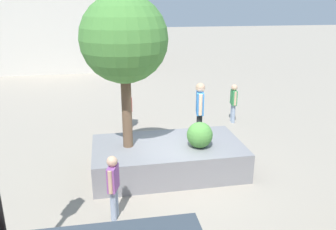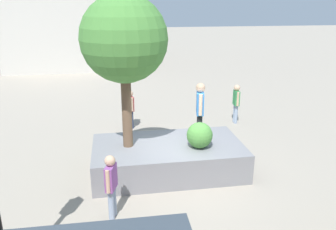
{
  "view_description": "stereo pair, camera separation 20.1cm",
  "coord_description": "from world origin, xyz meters",
  "px_view_note": "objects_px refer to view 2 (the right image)",
  "views": [
    {
      "loc": [
        2.07,
        8.72,
        4.8
      ],
      "look_at": [
        0.38,
        -0.25,
        1.76
      ],
      "focal_mm": 36.46,
      "sensor_mm": 36.0,
      "label": 1
    },
    {
      "loc": [
        1.87,
        8.76,
        4.8
      ],
      "look_at": [
        0.38,
        -0.25,
        1.76
      ],
      "focal_mm": 36.46,
      "sensor_mm": 36.0,
      "label": 2
    }
  ],
  "objects_px": {
    "planter_ledge": "(168,158)",
    "passerby_with_bag": "(111,182)",
    "plaza_tree": "(124,40)",
    "bystander_watching": "(131,107)",
    "pedestrian_crossing": "(236,101)",
    "skateboarder": "(200,108)",
    "skateboard": "(199,141)"
  },
  "relations": [
    {
      "from": "skateboard",
      "to": "bystander_watching",
      "type": "distance_m",
      "value": 4.26
    },
    {
      "from": "pedestrian_crossing",
      "to": "bystander_watching",
      "type": "distance_m",
      "value": 4.31
    },
    {
      "from": "skateboard",
      "to": "planter_ledge",
      "type": "bearing_deg",
      "value": -0.32
    },
    {
      "from": "passerby_with_bag",
      "to": "bystander_watching",
      "type": "bearing_deg",
      "value": -97.67
    },
    {
      "from": "skateboarder",
      "to": "passerby_with_bag",
      "type": "bearing_deg",
      "value": 38.55
    },
    {
      "from": "skateboarder",
      "to": "bystander_watching",
      "type": "height_order",
      "value": "skateboarder"
    },
    {
      "from": "plaza_tree",
      "to": "pedestrian_crossing",
      "type": "distance_m",
      "value": 6.59
    },
    {
      "from": "planter_ledge",
      "to": "bystander_watching",
      "type": "xyz_separation_m",
      "value": [
        0.85,
        -3.87,
        0.46
      ]
    },
    {
      "from": "skateboard",
      "to": "passerby_with_bag",
      "type": "height_order",
      "value": "passerby_with_bag"
    },
    {
      "from": "plaza_tree",
      "to": "skateboard",
      "type": "distance_m",
      "value": 3.6
    },
    {
      "from": "bystander_watching",
      "to": "planter_ledge",
      "type": "bearing_deg",
      "value": 102.39
    },
    {
      "from": "plaza_tree",
      "to": "bystander_watching",
      "type": "height_order",
      "value": "plaza_tree"
    },
    {
      "from": "skateboarder",
      "to": "pedestrian_crossing",
      "type": "distance_m",
      "value": 4.66
    },
    {
      "from": "planter_ledge",
      "to": "skateboarder",
      "type": "relative_size",
      "value": 2.52
    },
    {
      "from": "skateboarder",
      "to": "bystander_watching",
      "type": "relative_size",
      "value": 1.12
    },
    {
      "from": "skateboard",
      "to": "pedestrian_crossing",
      "type": "bearing_deg",
      "value": -123.88
    },
    {
      "from": "plaza_tree",
      "to": "skateboarder",
      "type": "height_order",
      "value": "plaza_tree"
    },
    {
      "from": "skateboard",
      "to": "pedestrian_crossing",
      "type": "xyz_separation_m",
      "value": [
        -2.54,
        -3.78,
        0.02
      ]
    },
    {
      "from": "plaza_tree",
      "to": "pedestrian_crossing",
      "type": "xyz_separation_m",
      "value": [
        -4.61,
        -3.69,
        -2.92
      ]
    },
    {
      "from": "passerby_with_bag",
      "to": "bystander_watching",
      "type": "distance_m",
      "value": 5.98
    },
    {
      "from": "plaza_tree",
      "to": "passerby_with_bag",
      "type": "xyz_separation_m",
      "value": [
        0.5,
        2.14,
        -2.95
      ]
    },
    {
      "from": "planter_ledge",
      "to": "passerby_with_bag",
      "type": "height_order",
      "value": "passerby_with_bag"
    },
    {
      "from": "planter_ledge",
      "to": "bystander_watching",
      "type": "relative_size",
      "value": 2.83
    },
    {
      "from": "planter_ledge",
      "to": "skateboard",
      "type": "xyz_separation_m",
      "value": [
        -0.92,
        0.01,
        0.48
      ]
    },
    {
      "from": "bystander_watching",
      "to": "plaza_tree",
      "type": "bearing_deg",
      "value": 85.5
    },
    {
      "from": "pedestrian_crossing",
      "to": "passerby_with_bag",
      "type": "distance_m",
      "value": 7.75
    },
    {
      "from": "skateboard",
      "to": "skateboarder",
      "type": "xyz_separation_m",
      "value": [
        -0.0,
        0.0,
        1.01
      ]
    },
    {
      "from": "plaza_tree",
      "to": "bystander_watching",
      "type": "xyz_separation_m",
      "value": [
        -0.3,
        -3.78,
        -2.97
      ]
    },
    {
      "from": "skateboard",
      "to": "bystander_watching",
      "type": "relative_size",
      "value": 0.54
    },
    {
      "from": "planter_ledge",
      "to": "skateboard",
      "type": "distance_m",
      "value": 1.04
    },
    {
      "from": "skateboarder",
      "to": "passerby_with_bag",
      "type": "height_order",
      "value": "skateboarder"
    },
    {
      "from": "planter_ledge",
      "to": "pedestrian_crossing",
      "type": "bearing_deg",
      "value": -132.52
    }
  ]
}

